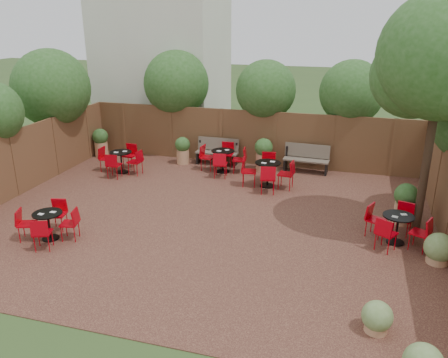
# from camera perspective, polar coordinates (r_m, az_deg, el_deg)

# --- Properties ---
(ground) EXTENTS (80.00, 80.00, 0.00)m
(ground) POSITION_cam_1_polar(r_m,az_deg,el_deg) (12.31, -2.44, -4.97)
(ground) COLOR #354F23
(ground) RESTS_ON ground
(courtyard_paving) EXTENTS (12.00, 10.00, 0.02)m
(courtyard_paving) POSITION_cam_1_polar(r_m,az_deg,el_deg) (12.30, -2.45, -4.93)
(courtyard_paving) COLOR #3C1D18
(courtyard_paving) RESTS_ON ground
(fence_back) EXTENTS (12.00, 0.08, 2.00)m
(fence_back) POSITION_cam_1_polar(r_m,az_deg,el_deg) (16.51, 3.01, 5.26)
(fence_back) COLOR brown
(fence_back) RESTS_ON ground
(fence_left) EXTENTS (0.08, 10.00, 2.00)m
(fence_left) POSITION_cam_1_polar(r_m,az_deg,el_deg) (14.87, -25.02, 1.70)
(fence_left) COLOR brown
(fence_left) RESTS_ON ground
(neighbour_building) EXTENTS (5.00, 4.00, 8.00)m
(neighbour_building) POSITION_cam_1_polar(r_m,az_deg,el_deg) (20.29, -7.76, 16.44)
(neighbour_building) COLOR beige
(neighbour_building) RESTS_ON ground
(overhang_foliage) EXTENTS (15.58, 10.64, 2.69)m
(overhang_foliage) POSITION_cam_1_polar(r_m,az_deg,el_deg) (15.00, -7.68, 10.28)
(overhang_foliage) COLOR #26511A
(overhang_foliage) RESTS_ON ground
(courtyard_tree) EXTENTS (2.97, 2.91, 5.79)m
(courtyard_tree) POSITION_cam_1_polar(r_m,az_deg,el_deg) (11.37, 25.83, 12.99)
(courtyard_tree) COLOR black
(courtyard_tree) RESTS_ON courtyard_paving
(park_bench_left) EXTENTS (1.55, 0.50, 0.95)m
(park_bench_left) POSITION_cam_1_polar(r_m,az_deg,el_deg) (16.56, -0.85, 3.57)
(park_bench_left) COLOR brown
(park_bench_left) RESTS_ON courtyard_paving
(park_bench_right) EXTENTS (1.59, 0.58, 0.97)m
(park_bench_right) POSITION_cam_1_polar(r_m,az_deg,el_deg) (15.96, 10.37, 2.62)
(park_bench_right) COLOR brown
(park_bench_right) RESTS_ON courtyard_paving
(bistro_tables) EXTENTS (10.37, 7.56, 0.93)m
(bistro_tables) POSITION_cam_1_polar(r_m,az_deg,el_deg) (13.73, -1.35, -0.18)
(bistro_tables) COLOR black
(bistro_tables) RESTS_ON courtyard_paving
(planters) EXTENTS (11.38, 3.89, 1.15)m
(planters) POSITION_cam_1_polar(r_m,az_deg,el_deg) (15.28, 0.56, 2.56)
(planters) COLOR tan
(planters) RESTS_ON courtyard_paving
(low_shrubs) EXTENTS (1.96, 4.44, 0.70)m
(low_shrubs) POSITION_cam_1_polar(r_m,az_deg,el_deg) (9.31, 23.63, -13.30)
(low_shrubs) COLOR tan
(low_shrubs) RESTS_ON courtyard_paving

